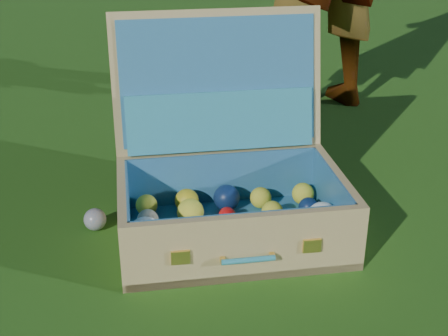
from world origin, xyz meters
TOP-DOWN VIEW (x-y plane):
  - ground at (0.00, 0.00)m, footprint 60.00×60.00m
  - stray_ball at (-0.50, 0.09)m, footprint 0.06×0.06m
  - suitcase at (-0.15, 0.01)m, footprint 0.66×0.59m

SIDE VIEW (x-z plane):
  - ground at x=0.00m, z-range 0.00..0.00m
  - stray_ball at x=-0.50m, z-range 0.00..0.06m
  - suitcase at x=-0.15m, z-range -0.12..0.44m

